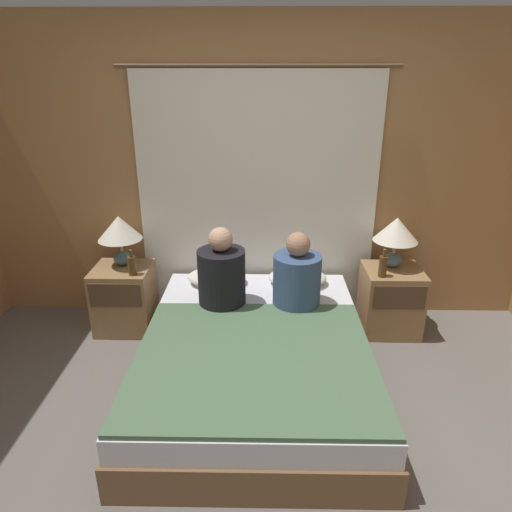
% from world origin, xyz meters
% --- Properties ---
extents(ground_plane, '(16.00, 16.00, 0.00)m').
position_xyz_m(ground_plane, '(0.00, 0.00, 0.00)').
color(ground_plane, '#66605B').
extents(wall_back, '(4.77, 0.06, 2.50)m').
position_xyz_m(wall_back, '(0.00, 1.83, 1.25)').
color(wall_back, '#A37547').
rests_on(wall_back, ground_plane).
extents(curtain_panel, '(2.19, 0.02, 2.11)m').
position_xyz_m(curtain_panel, '(0.00, 1.77, 1.05)').
color(curtain_panel, white).
rests_on(curtain_panel, ground_plane).
extents(bed, '(1.54, 2.02, 0.40)m').
position_xyz_m(bed, '(0.00, 0.71, 0.20)').
color(bed, brown).
rests_on(bed, ground_plane).
extents(nightstand_left, '(0.47, 0.45, 0.55)m').
position_xyz_m(nightstand_left, '(-1.12, 1.46, 0.28)').
color(nightstand_left, '#937047').
rests_on(nightstand_left, ground_plane).
extents(nightstand_right, '(0.47, 0.45, 0.55)m').
position_xyz_m(nightstand_right, '(1.12, 1.46, 0.28)').
color(nightstand_right, '#937047').
rests_on(nightstand_right, ground_plane).
extents(lamp_left, '(0.36, 0.36, 0.42)m').
position_xyz_m(lamp_left, '(-1.12, 1.53, 0.85)').
color(lamp_left, slate).
rests_on(lamp_left, nightstand_left).
extents(lamp_right, '(0.36, 0.36, 0.42)m').
position_xyz_m(lamp_right, '(1.12, 1.53, 0.85)').
color(lamp_right, slate).
rests_on(lamp_right, nightstand_right).
extents(pillow_left, '(0.48, 0.35, 0.12)m').
position_xyz_m(pillow_left, '(-0.34, 1.50, 0.46)').
color(pillow_left, silver).
rests_on(pillow_left, bed).
extents(pillow_right, '(0.48, 0.35, 0.12)m').
position_xyz_m(pillow_right, '(0.34, 1.50, 0.46)').
color(pillow_right, silver).
rests_on(pillow_right, bed).
extents(blanket_on_bed, '(1.48, 1.36, 0.03)m').
position_xyz_m(blanket_on_bed, '(0.00, 0.41, 0.41)').
color(blanket_on_bed, '#4C6B4C').
rests_on(blanket_on_bed, bed).
extents(person_left_in_bed, '(0.36, 0.36, 0.62)m').
position_xyz_m(person_left_in_bed, '(-0.26, 1.12, 0.65)').
color(person_left_in_bed, black).
rests_on(person_left_in_bed, bed).
extents(person_right_in_bed, '(0.36, 0.36, 0.59)m').
position_xyz_m(person_right_in_bed, '(0.30, 1.12, 0.63)').
color(person_right_in_bed, '#38517A').
rests_on(person_right_in_bed, bed).
extents(beer_bottle_on_left_stand, '(0.07, 0.07, 0.21)m').
position_xyz_m(beer_bottle_on_left_stand, '(-0.99, 1.33, 0.64)').
color(beer_bottle_on_left_stand, '#513819').
rests_on(beer_bottle_on_left_stand, nightstand_left).
extents(beer_bottle_on_right_stand, '(0.06, 0.06, 0.23)m').
position_xyz_m(beer_bottle_on_right_stand, '(0.99, 1.33, 0.64)').
color(beer_bottle_on_right_stand, '#513819').
rests_on(beer_bottle_on_right_stand, nightstand_right).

